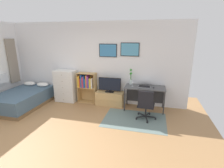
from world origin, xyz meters
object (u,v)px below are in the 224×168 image
object	(u,v)px
bamboo_vase	(131,78)
television	(110,85)
bed	(23,98)
computer_mouse	(154,88)
dresser	(66,86)
office_chair	(146,104)
bookshelf	(86,84)
wine_glass	(133,82)
laptop	(145,84)
tv_stand	(110,98)
desk	(145,90)

from	to	relation	value
bamboo_vase	television	bearing A→B (deg)	-170.23
bed	computer_mouse	size ratio (longest dim) A/B	18.69
dresser	office_chair	world-z (taller)	dresser
bookshelf	television	xyz separation A→B (m)	(0.84, -0.07, 0.05)
bamboo_vase	wine_glass	distance (m)	0.25
laptop	tv_stand	bearing A→B (deg)	-179.44
bookshelf	wine_glass	world-z (taller)	bookshelf
bamboo_vase	dresser	bearing A→B (deg)	-177.28
bed	office_chair	distance (m)	3.98
laptop	bed	bearing A→B (deg)	-167.29
laptop	computer_mouse	bearing A→B (deg)	-24.06
bed	tv_stand	bearing A→B (deg)	15.07
laptop	dresser	bearing A→B (deg)	-178.32
desk	office_chair	size ratio (longest dim) A/B	1.42
dresser	bamboo_vase	bearing A→B (deg)	2.72
bed	desk	world-z (taller)	desk
bed	laptop	size ratio (longest dim) A/B	4.72
computer_mouse	office_chair	bearing A→B (deg)	-105.78
tv_stand	laptop	distance (m)	1.26
office_chair	television	bearing A→B (deg)	151.97
tv_stand	bamboo_vase	bearing A→B (deg)	7.91
bed	wine_glass	size ratio (longest dim) A/B	10.80
dresser	office_chair	xyz separation A→B (m)	(2.81, -0.78, -0.10)
bed	bookshelf	distance (m)	2.12
bed	television	size ratio (longest dim) A/B	2.59
desk	computer_mouse	xyz separation A→B (m)	(0.26, -0.15, 0.15)
desk	bamboo_vase	xyz separation A→B (m)	(-0.47, 0.10, 0.36)
desk	office_chair	distance (m)	0.80
bookshelf	wine_glass	size ratio (longest dim) A/B	5.80
television	bamboo_vase	distance (m)	0.72
computer_mouse	wine_glass	xyz separation A→B (m)	(-0.64, 0.04, 0.12)
dresser	bed	bearing A→B (deg)	-147.23
laptop	office_chair	bearing A→B (deg)	-80.85
bed	dresser	bearing A→B (deg)	32.34
television	laptop	world-z (taller)	television
laptop	bookshelf	bearing A→B (deg)	179.87
dresser	desk	size ratio (longest dim) A/B	0.90
bookshelf	desk	distance (m)	1.98
bed	wine_glass	bearing A→B (deg)	9.92
dresser	desk	xyz separation A→B (m)	(2.73, 0.00, 0.05)
bed	tv_stand	xyz separation A→B (m)	(2.76, 0.77, -0.02)
office_chair	dresser	bearing A→B (deg)	168.85
television	laptop	size ratio (longest dim) A/B	1.82
bookshelf	wine_glass	xyz separation A→B (m)	(1.60, -0.17, 0.23)
computer_mouse	wine_glass	size ratio (longest dim) A/B	0.58
bed	tv_stand	size ratio (longest dim) A/B	2.12
dresser	office_chair	distance (m)	2.92
wine_glass	bamboo_vase	bearing A→B (deg)	112.10
bed	dresser	distance (m)	1.42
desk	laptop	size ratio (longest dim) A/B	2.97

